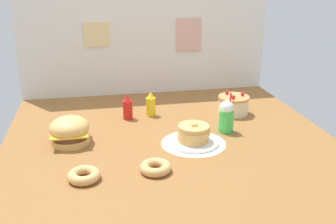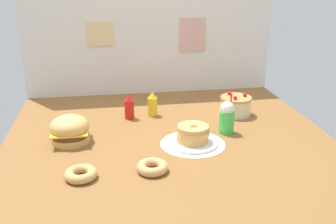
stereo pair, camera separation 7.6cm
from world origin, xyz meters
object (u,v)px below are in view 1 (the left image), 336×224
object	(u,v)px
ketchup_bottle	(128,108)
donut_pink_glaze	(84,175)
mustard_bottle	(151,105)
burger	(70,131)
donut_chocolate	(156,167)
cream_soda_cup	(226,117)
pancake_stack	(193,135)
layer_cake	(233,105)

from	to	relation	value
ketchup_bottle	donut_pink_glaze	bearing A→B (deg)	-110.41
mustard_bottle	donut_pink_glaze	size ratio (longest dim) A/B	1.08
ketchup_bottle	mustard_bottle	xyz separation A→B (cm)	(16.20, 3.21, 0.00)
burger	donut_chocolate	size ratio (longest dim) A/B	1.43
donut_pink_glaze	burger	bearing A→B (deg)	100.13
burger	cream_soda_cup	xyz separation A→B (cm)	(94.50, -1.08, 2.28)
pancake_stack	ketchup_bottle	world-z (taller)	ketchup_bottle
cream_soda_cup	donut_pink_glaze	size ratio (longest dim) A/B	1.61
burger	donut_chocolate	distance (cm)	61.30
cream_soda_cup	donut_pink_glaze	xyz separation A→B (cm)	(-86.54, -43.47, -7.53)
donut_pink_glaze	donut_chocolate	size ratio (longest dim) A/B	1.00
burger	cream_soda_cup	distance (cm)	94.53
burger	ketchup_bottle	bearing A→B (deg)	41.84
layer_cake	donut_pink_glaze	distance (cm)	125.60
pancake_stack	cream_soda_cup	xyz separation A→B (cm)	(24.24, 13.11, 4.91)
pancake_stack	ketchup_bottle	bearing A→B (deg)	125.34
layer_cake	donut_chocolate	distance (cm)	98.18
pancake_stack	burger	bearing A→B (deg)	168.58
ketchup_bottle	donut_chocolate	world-z (taller)	ketchup_bottle
pancake_stack	ketchup_bottle	size ratio (longest dim) A/B	1.70
burger	layer_cake	world-z (taller)	burger
cream_soda_cup	donut_pink_glaze	world-z (taller)	cream_soda_cup
ketchup_bottle	donut_chocolate	distance (cm)	76.67
layer_cake	donut_pink_glaze	size ratio (longest dim) A/B	1.34
pancake_stack	cream_soda_cup	bearing A→B (deg)	28.40
ketchup_bottle	donut_chocolate	size ratio (longest dim) A/B	1.08
ketchup_bottle	donut_pink_glaze	xyz separation A→B (cm)	(-28.85, -77.52, -5.40)
burger	mustard_bottle	distance (cm)	64.18
donut_pink_glaze	ketchup_bottle	bearing A→B (deg)	69.59
burger	pancake_stack	size ratio (longest dim) A/B	0.78
cream_soda_cup	layer_cake	bearing A→B (deg)	62.12
ketchup_bottle	cream_soda_cup	bearing A→B (deg)	-30.55
layer_cake	mustard_bottle	size ratio (longest dim) A/B	1.25
mustard_bottle	donut_chocolate	world-z (taller)	mustard_bottle
cream_soda_cup	donut_chocolate	size ratio (longest dim) A/B	1.61
layer_cake	cream_soda_cup	bearing A→B (deg)	-117.88
mustard_bottle	donut_chocolate	size ratio (longest dim) A/B	1.08
burger	donut_pink_glaze	bearing A→B (deg)	-79.87
burger	mustard_bottle	world-z (taller)	mustard_bottle
burger	pancake_stack	distance (cm)	71.72
burger	pancake_stack	xyz separation A→B (cm)	(70.26, -14.20, -2.63)
mustard_bottle	ketchup_bottle	bearing A→B (deg)	-168.78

